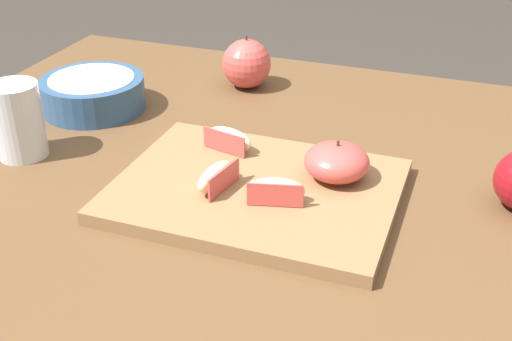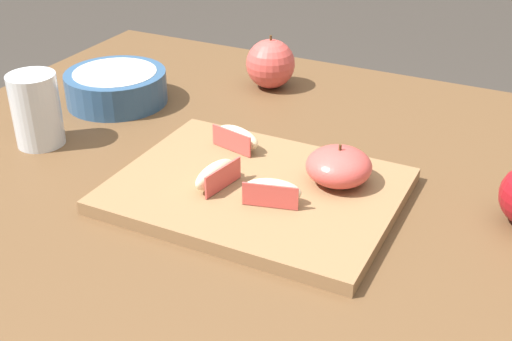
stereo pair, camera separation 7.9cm
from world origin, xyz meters
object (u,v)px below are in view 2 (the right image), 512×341
at_px(whole_apple_pink_lady, 270,64).
at_px(ceramic_fruit_bowl, 116,86).
at_px(apple_wedge_middle, 237,138).
at_px(drinking_glass_water, 36,110).
at_px(apple_wedge_right, 216,175).
at_px(apple_wedge_near_knife, 272,191).
at_px(apple_half_skin_up, 339,166).
at_px(cutting_board, 256,191).

height_order(whole_apple_pink_lady, ceramic_fruit_bowl, whole_apple_pink_lady).
bearing_deg(apple_wedge_middle, drinking_glass_water, -163.23).
relative_size(whole_apple_pink_lady, ceramic_fruit_bowl, 0.56).
distance_m(apple_wedge_right, ceramic_fruit_bowl, 0.35).
relative_size(apple_wedge_near_knife, whole_apple_pink_lady, 0.80).
xyz_separation_m(apple_wedge_right, whole_apple_pink_lady, (-0.10, 0.36, 0.01)).
height_order(apple_wedge_middle, whole_apple_pink_lady, whole_apple_pink_lady).
height_order(apple_half_skin_up, apple_wedge_near_knife, apple_half_skin_up).
bearing_deg(apple_wedge_near_knife, apple_wedge_middle, 134.02).
relative_size(cutting_board, apple_wedge_middle, 4.73).
bearing_deg(apple_wedge_near_knife, whole_apple_pink_lady, 115.65).
xyz_separation_m(apple_wedge_near_knife, drinking_glass_water, (-0.38, 0.02, 0.02)).
bearing_deg(whole_apple_pink_lady, apple_wedge_middle, -74.33).
xyz_separation_m(apple_wedge_middle, drinking_glass_water, (-0.28, -0.08, 0.02)).
height_order(apple_wedge_middle, apple_wedge_near_knife, same).
height_order(cutting_board, ceramic_fruit_bowl, ceramic_fruit_bowl).
bearing_deg(apple_half_skin_up, apple_wedge_near_knife, -123.72).
height_order(apple_wedge_right, drinking_glass_water, drinking_glass_water).
distance_m(apple_wedge_middle, ceramic_fruit_bowl, 0.28).
relative_size(cutting_board, apple_wedge_near_knife, 4.72).
height_order(apple_half_skin_up, ceramic_fruit_bowl, apple_half_skin_up).
xyz_separation_m(cutting_board, drinking_glass_water, (-0.34, -0.01, 0.04)).
xyz_separation_m(apple_wedge_middle, apple_wedge_near_knife, (0.10, -0.11, 0.00)).
bearing_deg(drinking_glass_water, apple_wedge_right, -3.55).
xyz_separation_m(apple_wedge_near_knife, whole_apple_pink_lady, (-0.18, 0.37, 0.01)).
xyz_separation_m(apple_wedge_near_knife, apple_wedge_right, (-0.08, 0.00, 0.00)).
distance_m(cutting_board, apple_wedge_right, 0.05).
bearing_deg(drinking_glass_water, apple_wedge_near_knife, -3.52).
distance_m(apple_wedge_middle, apple_wedge_right, 0.10).
bearing_deg(apple_wedge_middle, apple_wedge_near_knife, -45.98).
xyz_separation_m(cutting_board, apple_wedge_right, (-0.04, -0.02, 0.02)).
distance_m(apple_half_skin_up, apple_wedge_middle, 0.16).
bearing_deg(apple_wedge_near_knife, drinking_glass_water, 176.48).
height_order(apple_wedge_near_knife, ceramic_fruit_bowl, ceramic_fruit_bowl).
distance_m(apple_wedge_right, whole_apple_pink_lady, 0.37).
height_order(apple_wedge_near_knife, apple_wedge_right, same).
bearing_deg(whole_apple_pink_lady, apple_wedge_right, -74.90).
xyz_separation_m(cutting_board, apple_half_skin_up, (0.09, 0.05, 0.03)).
relative_size(ceramic_fruit_bowl, drinking_glass_water, 1.55).
relative_size(apple_wedge_near_knife, ceramic_fruit_bowl, 0.45).
relative_size(apple_wedge_near_knife, apple_wedge_right, 1.01).
relative_size(cutting_board, ceramic_fruit_bowl, 2.11).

